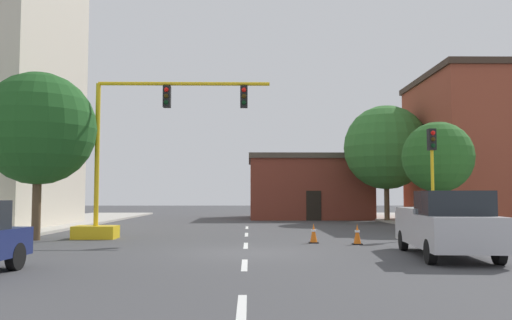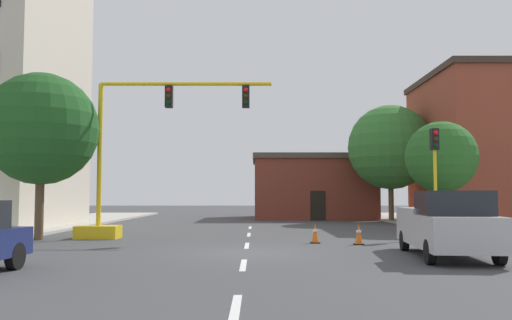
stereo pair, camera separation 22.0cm
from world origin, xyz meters
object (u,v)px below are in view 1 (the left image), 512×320
object	(u,v)px
traffic_signal_gantry	(121,187)
tree_left_near	(39,129)
traffic_cone_roadside_a	(314,233)
traffic_cone_roadside_b	(357,234)
traffic_light_pole_right	(432,157)
tree_right_mid	(438,157)
pickup_truck_silver	(446,225)
tree_right_far	(386,147)

from	to	relation	value
traffic_signal_gantry	tree_left_near	size ratio (longest dim) A/B	1.19
traffic_cone_roadside_a	traffic_signal_gantry	bearing A→B (deg)	164.39
traffic_cone_roadside_b	traffic_signal_gantry	bearing A→B (deg)	163.39
traffic_light_pole_right	traffic_cone_roadside_b	bearing A→B (deg)	-142.30
tree_right_mid	pickup_truck_silver	size ratio (longest dim) A/B	1.02
tree_right_far	traffic_cone_roadside_a	size ratio (longest dim) A/B	10.61
traffic_light_pole_right	tree_right_mid	xyz separation A→B (m)	(1.66, 3.93, 0.29)
traffic_signal_gantry	tree_right_far	world-z (taller)	tree_right_far
traffic_signal_gantry	tree_right_far	xyz separation A→B (m)	(15.18, 14.00, 3.01)
traffic_cone_roadside_a	tree_right_far	bearing A→B (deg)	66.40
tree_right_mid	traffic_cone_roadside_b	world-z (taller)	tree_right_mid
tree_left_near	traffic_cone_roadside_b	distance (m)	13.79
tree_left_near	traffic_cone_roadside_b	xyz separation A→B (m)	(12.95, -2.09, -4.27)
tree_left_near	traffic_light_pole_right	bearing A→B (deg)	3.35
traffic_signal_gantry	pickup_truck_silver	world-z (taller)	traffic_signal_gantry
tree_right_mid	pickup_truck_silver	bearing A→B (deg)	-108.80
traffic_light_pole_right	traffic_cone_roadside_b	size ratio (longest dim) A/B	6.13
traffic_light_pole_right	traffic_cone_roadside_a	bearing A→B (deg)	-156.18
pickup_truck_silver	traffic_cone_roadside_a	xyz separation A→B (m)	(-3.43, 4.75, -0.60)
tree_right_far	tree_left_near	size ratio (longest dim) A/B	1.16
traffic_signal_gantry	traffic_cone_roadside_a	bearing A→B (deg)	-15.61
traffic_light_pole_right	pickup_truck_silver	world-z (taller)	traffic_light_pole_right
tree_right_far	pickup_truck_silver	world-z (taller)	tree_right_far
traffic_signal_gantry	traffic_cone_roadside_a	size ratio (longest dim) A/B	10.91
traffic_signal_gantry	traffic_cone_roadside_b	distance (m)	10.25
tree_right_far	traffic_cone_roadside_b	xyz separation A→B (m)	(-5.52, -16.88, -4.83)
tree_left_near	tree_right_mid	world-z (taller)	tree_left_near
traffic_cone_roadside_a	traffic_light_pole_right	bearing A→B (deg)	23.82
tree_right_far	traffic_cone_roadside_b	size ratio (longest dim) A/B	10.44
traffic_signal_gantry	traffic_light_pole_right	size ratio (longest dim) A/B	1.75
tree_left_near	pickup_truck_silver	world-z (taller)	tree_left_near
tree_left_near	traffic_cone_roadside_a	size ratio (longest dim) A/B	9.13
tree_right_far	traffic_light_pole_right	bearing A→B (deg)	-96.36
pickup_truck_silver	traffic_signal_gantry	bearing A→B (deg)	148.68
traffic_light_pole_right	pickup_truck_silver	size ratio (longest dim) A/B	0.86
tree_left_near	tree_right_mid	xyz separation A→B (m)	(18.59, 4.93, -0.84)
tree_left_near	pickup_truck_silver	distance (m)	16.47
pickup_truck_silver	traffic_cone_roadside_b	xyz separation A→B (m)	(-1.85, 4.13, -0.59)
tree_right_mid	traffic_cone_roadside_a	distance (m)	10.24
traffic_light_pole_right	traffic_signal_gantry	bearing A→B (deg)	-179.17
tree_left_near	tree_right_mid	size ratio (longest dim) A/B	1.24
traffic_cone_roadside_a	tree_right_mid	bearing A→B (deg)	41.51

